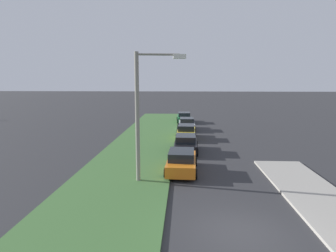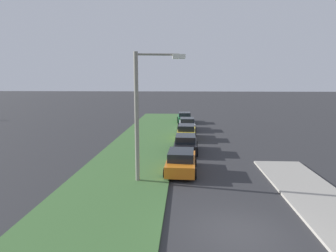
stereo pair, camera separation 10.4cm
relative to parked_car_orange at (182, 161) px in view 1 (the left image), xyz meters
name	(u,v)px [view 1 (the left image)]	position (x,y,z in m)	size (l,w,h in m)	color
ground	(241,233)	(-7.53, -2.37, -0.72)	(300.00, 300.00, 0.00)	#2D2D30
grass_median	(132,160)	(2.47, 3.68, -0.66)	(60.00, 6.00, 0.12)	#3D6633
parked_car_orange	(182,161)	(0.00, 0.00, 0.00)	(4.37, 2.15, 1.47)	orange
parked_car_black	(186,144)	(5.37, -0.31, 0.00)	(4.35, 2.11, 1.47)	black
parked_car_yellow	(186,132)	(11.01, -0.41, 0.00)	(4.36, 2.13, 1.47)	gold
parked_car_silver	(187,124)	(16.50, -0.51, 0.00)	(4.35, 2.12, 1.47)	#B2B5BA
parked_car_green	(184,117)	(22.71, -0.19, 0.00)	(4.37, 2.15, 1.47)	#1E6B38
streetlight	(143,108)	(-1.97, 2.18, 3.67)	(0.69, 2.87, 7.50)	gray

